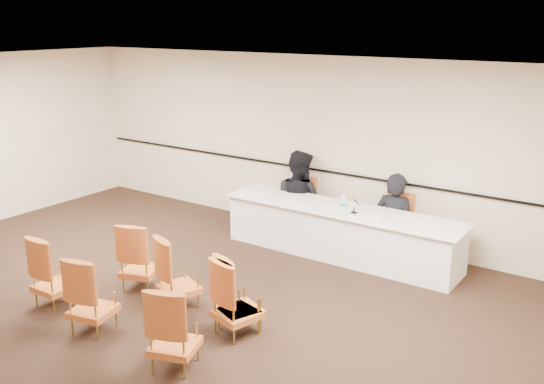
{
  "coord_description": "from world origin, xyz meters",
  "views": [
    {
      "loc": [
        5.12,
        -4.65,
        3.57
      ],
      "look_at": [
        0.09,
        2.6,
        1.03
      ],
      "focal_mm": 40.0,
      "sensor_mm": 36.0,
      "label": 1
    }
  ],
  "objects": [
    {
      "name": "panel_table",
      "position": [
        0.96,
        3.2,
        0.39
      ],
      "size": [
        3.85,
        0.89,
        0.77
      ],
      "primitive_type": null,
      "rotation": [
        0.0,
        0.0,
        0.0
      ],
      "color": "white",
      "rests_on": "ground"
    },
    {
      "name": "aud_chair_extra",
      "position": [
        1.14,
        0.36,
        0.47
      ],
      "size": [
        0.61,
        0.61,
        0.95
      ],
      "primitive_type": null,
      "rotation": [
        0.0,
        0.0,
        -0.25
      ],
      "color": "#CC5524",
      "rests_on": "ground"
    },
    {
      "name": "papers",
      "position": [
        1.32,
        3.2,
        0.77
      ],
      "size": [
        0.33,
        0.27,
        0.0
      ],
      "primitive_type": "cube",
      "rotation": [
        0.0,
        0.0,
        -0.17
      ],
      "color": "white",
      "rests_on": "panel_table"
    },
    {
      "name": "ceiling",
      "position": [
        0.0,
        0.0,
        3.0
      ],
      "size": [
        10.0,
        10.0,
        0.0
      ],
      "primitive_type": "plane",
      "rotation": [
        3.14,
        0.0,
        0.0
      ],
      "color": "silver",
      "rests_on": "ground"
    },
    {
      "name": "aud_chair_back_mid",
      "position": [
        -0.3,
        -0.54,
        0.47
      ],
      "size": [
        0.6,
        0.6,
        0.95
      ],
      "primitive_type": null,
      "rotation": [
        0.0,
        0.0,
        0.22
      ],
      "color": "#CC5524",
      "rests_on": "ground"
    },
    {
      "name": "microphone",
      "position": [
        1.23,
        3.1,
        0.9
      ],
      "size": [
        0.1,
        0.19,
        0.26
      ],
      "primitive_type": null,
      "rotation": [
        0.0,
        0.0,
        -0.04
      ],
      "color": "black",
      "rests_on": "panel_table"
    },
    {
      "name": "aud_chair_front_mid",
      "position": [
        0.11,
        0.49,
        0.47
      ],
      "size": [
        0.65,
        0.65,
        0.95
      ],
      "primitive_type": null,
      "rotation": [
        0.0,
        0.0,
        -0.38
      ],
      "color": "#CC5524",
      "rests_on": "ground"
    },
    {
      "name": "aud_chair_back_right",
      "position": [
        1.05,
        -0.57,
        0.47
      ],
      "size": [
        0.64,
        0.64,
        0.95
      ],
      "primitive_type": null,
      "rotation": [
        0.0,
        0.0,
        0.34
      ],
      "color": "#CC5524",
      "rests_on": "ground"
    },
    {
      "name": "aud_chair_back_left",
      "position": [
        -1.23,
        -0.37,
        0.47
      ],
      "size": [
        0.51,
        0.51,
        0.95
      ],
      "primitive_type": null,
      "rotation": [
        0.0,
        0.0,
        0.01
      ],
      "color": "#CC5524",
      "rests_on": "ground"
    },
    {
      "name": "coffee_cup",
      "position": [
        1.68,
        3.03,
        0.83
      ],
      "size": [
        0.08,
        0.08,
        0.12
      ],
      "primitive_type": "cylinder",
      "rotation": [
        0.0,
        0.0,
        -0.0
      ],
      "color": "white",
      "rests_on": "panel_table"
    },
    {
      "name": "panelist_second_chair",
      "position": [
        -0.16,
        3.77,
        0.47
      ],
      "size": [
        0.5,
        0.5,
        0.95
      ],
      "primitive_type": null,
      "rotation": [
        0.0,
        0.0,
        0.0
      ],
      "color": "#CC5524",
      "rests_on": "ground"
    },
    {
      "name": "wall_rail",
      "position": [
        0.0,
        3.96,
        1.1
      ],
      "size": [
        9.8,
        0.04,
        0.03
      ],
      "primitive_type": "cube",
      "color": "black",
      "rests_on": "wall_back"
    },
    {
      "name": "panelist_main",
      "position": [
        1.6,
        3.77,
        0.4
      ],
      "size": [
        0.67,
        0.44,
        1.82
      ],
      "primitive_type": "imported",
      "rotation": [
        0.0,
        0.0,
        3.15
      ],
      "color": "black",
      "rests_on": "ground"
    },
    {
      "name": "panelist_main_chair",
      "position": [
        1.6,
        3.77,
        0.47
      ],
      "size": [
        0.5,
        0.5,
        0.95
      ],
      "primitive_type": null,
      "rotation": [
        0.0,
        0.0,
        0.0
      ],
      "color": "#CC5524",
      "rests_on": "ground"
    },
    {
      "name": "aud_chair_front_left",
      "position": [
        -0.71,
        0.61,
        0.47
      ],
      "size": [
        0.64,
        0.64,
        0.95
      ],
      "primitive_type": null,
      "rotation": [
        0.0,
        0.0,
        0.34
      ],
      "color": "#CC5524",
      "rests_on": "ground"
    },
    {
      "name": "wall_back",
      "position": [
        0.0,
        4.0,
        1.5
      ],
      "size": [
        10.0,
        0.04,
        3.0
      ],
      "primitive_type": "cube",
      "color": "#FBE5C5",
      "rests_on": "ground"
    },
    {
      "name": "floor",
      "position": [
        0.0,
        0.0,
        0.0
      ],
      "size": [
        10.0,
        10.0,
        0.0
      ],
      "primitive_type": "plane",
      "color": "black",
      "rests_on": "ground"
    },
    {
      "name": "panelist_second",
      "position": [
        -0.16,
        3.77,
        0.49
      ],
      "size": [
        1.02,
        0.85,
        1.9
      ],
      "primitive_type": "imported",
      "rotation": [
        0.0,
        0.0,
        2.99
      ],
      "color": "black",
      "rests_on": "ground"
    },
    {
      "name": "water_bottle",
      "position": [
        1.0,
        3.2,
        0.89
      ],
      "size": [
        0.08,
        0.08,
        0.24
      ],
      "primitive_type": null,
      "rotation": [
        0.0,
        0.0,
        0.07
      ],
      "color": "teal",
      "rests_on": "panel_table"
    },
    {
      "name": "aud_chair_front_right",
      "position": [
        1.12,
        0.44,
        0.47
      ],
      "size": [
        0.65,
        0.65,
        0.95
      ],
      "primitive_type": null,
      "rotation": [
        0.0,
        0.0,
        -0.38
      ],
      "color": "#CC5524",
      "rests_on": "ground"
    },
    {
      "name": "drinking_glass",
      "position": [
        1.15,
        3.18,
        0.82
      ],
      "size": [
        0.08,
        0.08,
        0.1
      ],
      "primitive_type": "cylinder",
      "rotation": [
        0.0,
        0.0,
        -0.43
      ],
      "color": "silver",
      "rests_on": "panel_table"
    }
  ]
}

